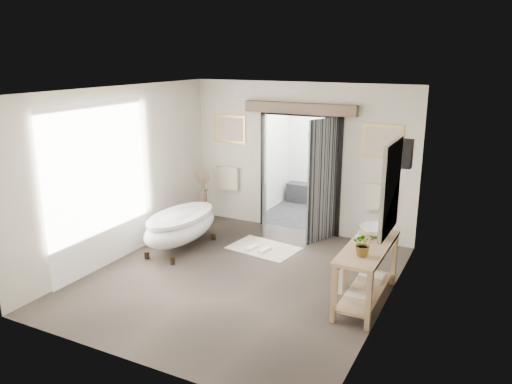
# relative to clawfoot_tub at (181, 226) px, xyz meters

# --- Properties ---
(ground_plane) EXTENTS (5.00, 5.00, 0.00)m
(ground_plane) POSITION_rel_clawfoot_tub_xyz_m (1.50, -0.59, -0.44)
(ground_plane) COLOR brown
(room_shell) EXTENTS (4.52, 5.02, 2.91)m
(room_shell) POSITION_rel_clawfoot_tub_xyz_m (1.46, -0.72, 1.42)
(room_shell) COLOR beige
(room_shell) RESTS_ON ground_plane
(shower_room) EXTENTS (2.22, 2.01, 2.51)m
(shower_room) POSITION_rel_clawfoot_tub_xyz_m (1.50, 3.40, 0.47)
(shower_room) COLOR black
(shower_room) RESTS_ON ground_plane
(back_wall_dressing) EXTENTS (3.82, 0.78, 2.52)m
(back_wall_dressing) POSITION_rel_clawfoot_tub_xyz_m (1.50, 1.72, 1.12)
(back_wall_dressing) COLOR black
(back_wall_dressing) RESTS_ON ground_plane
(clawfoot_tub) EXTENTS (0.82, 1.84, 0.90)m
(clawfoot_tub) POSITION_rel_clawfoot_tub_xyz_m (0.00, 0.00, 0.00)
(clawfoot_tub) COLOR #35271B
(clawfoot_tub) RESTS_ON ground_plane
(vanity) EXTENTS (0.57, 1.60, 0.85)m
(vanity) POSITION_rel_clawfoot_tub_xyz_m (3.45, -0.48, 0.07)
(vanity) COLOR tan
(vanity) RESTS_ON ground_plane
(pedestal_mirror) EXTENTS (0.36, 0.23, 1.20)m
(pedestal_mirror) POSITION_rel_clawfoot_tub_xyz_m (-0.38, 1.33, 0.08)
(pedestal_mirror) COLOR brown
(pedestal_mirror) RESTS_ON ground_plane
(rug) EXTENTS (1.30, 0.96, 0.01)m
(rug) POSITION_rel_clawfoot_tub_xyz_m (1.32, 0.67, -0.43)
(rug) COLOR beige
(rug) RESTS_ON ground_plane
(slippers) EXTENTS (0.41, 0.29, 0.05)m
(slippers) POSITION_rel_clawfoot_tub_xyz_m (1.28, 0.52, -0.40)
(slippers) COLOR white
(slippers) RESTS_ON rug
(basin) EXTENTS (0.59, 0.59, 0.16)m
(basin) POSITION_rel_clawfoot_tub_xyz_m (3.47, -0.08, 0.49)
(basin) COLOR white
(basin) RESTS_ON vanity
(plant) EXTENTS (0.36, 0.34, 0.32)m
(plant) POSITION_rel_clawfoot_tub_xyz_m (3.50, -0.85, 0.57)
(plant) COLOR gray
(plant) RESTS_ON vanity
(soap_bottle_a) EXTENTS (0.11, 0.11, 0.20)m
(soap_bottle_a) POSITION_rel_clawfoot_tub_xyz_m (3.35, -0.51, 0.51)
(soap_bottle_a) COLOR gray
(soap_bottle_a) RESTS_ON vanity
(soap_bottle_b) EXTENTS (0.16, 0.16, 0.15)m
(soap_bottle_b) POSITION_rel_clawfoot_tub_xyz_m (3.40, 0.25, 0.49)
(soap_bottle_b) COLOR gray
(soap_bottle_b) RESTS_ON vanity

